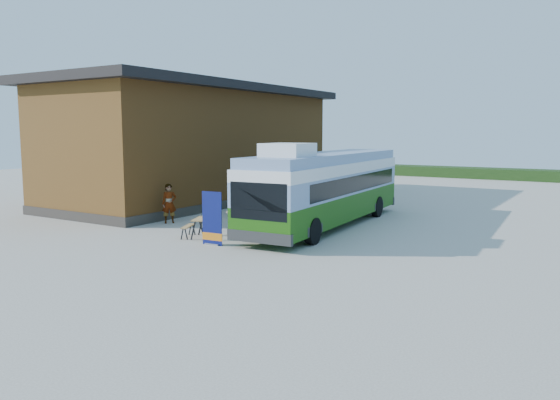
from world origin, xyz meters
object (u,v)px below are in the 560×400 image
Objects in this scene: picnic_table at (201,223)px; slurry_tanker at (357,175)px; person_a at (169,204)px; banner at (212,223)px; bus at (327,186)px; person_b at (235,213)px.

slurry_tanker reaches higher than picnic_table.
person_a is (-3.80, 2.05, 0.36)m from picnic_table.
banner is 1.73m from picnic_table.
banner is (-1.81, -6.47, -1.06)m from bus.
slurry_tanker is (1.58, 19.21, 0.22)m from person_a.
slurry_tanker is at bearing -130.99° from person_b.
person_a is (-7.00, -3.44, -0.96)m from bus.
bus is 16.69m from slurry_tanker.
picnic_table is (-1.39, 0.98, -0.26)m from banner.
picnic_table is 21.38m from slurry_tanker.
picnic_table is at bearing -87.31° from slurry_tanker.
person_b is at bearing -85.88° from slurry_tanker.
person_b is (0.28, 2.02, 0.19)m from picnic_table.
person_a reaches higher than picnic_table.
bus is 4.68m from person_b.
person_b reaches higher than picnic_table.
slurry_tanker reaches higher than person_a.
person_b is (-2.93, -3.47, -1.13)m from bus.
bus reaches higher than slurry_tanker.
bus is 8.22× the size of person_b.
picnic_table is at bearing 33.86° from person_b.
bus is at bearing -178.58° from person_b.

